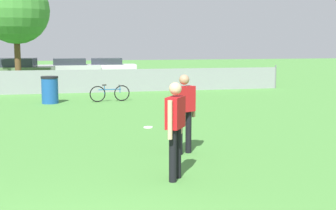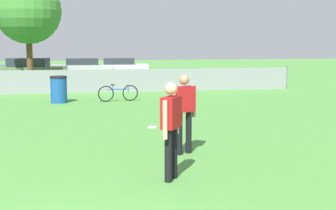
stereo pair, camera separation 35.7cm
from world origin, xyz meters
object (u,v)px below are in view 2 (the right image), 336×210
tree_near_pole (28,11)px  trash_bin (59,89)px  player_thrower_red (184,108)px  parked_car_olive (29,70)px  parked_car_white (119,67)px  player_defender_red (171,123)px  bicycle_sideline (118,93)px  parked_car_silver (82,67)px  frisbee_disc (152,127)px

tree_near_pole → trash_bin: (1.71, -7.30, -3.49)m
player_thrower_red → parked_car_olive: bearing=78.2°
parked_car_olive → parked_car_white: (5.96, 3.89, -0.06)m
player_defender_red → bicycle_sideline: bearing=32.5°
parked_car_silver → parked_car_white: bearing=10.7°
player_thrower_red → frisbee_disc: bearing=67.2°
bicycle_sideline → trash_bin: size_ratio=1.55×
parked_car_white → player_thrower_red: bearing=-87.9°
bicycle_sideline → trash_bin: 2.36m
player_thrower_red → parked_car_olive: 21.17m
player_defender_red → parked_car_silver: player_defender_red is taller
player_defender_red → frisbee_disc: player_defender_red is taller
player_defender_red → bicycle_sideline: size_ratio=1.03×
parked_car_silver → trash_bin: bearing=-95.2°
player_defender_red → parked_car_white: 26.33m
player_thrower_red → parked_car_silver: 23.99m
player_defender_red → frisbee_disc: (0.50, 5.03, -0.98)m
trash_bin → parked_car_silver: bearing=85.5°
trash_bin → parked_car_olive: bearing=100.8°
tree_near_pole → player_defender_red: tree_near_pole is taller
parked_car_olive → trash_bin: bearing=-70.2°
player_defender_red → trash_bin: player_defender_red is taller
parked_car_silver → parked_car_white: (2.64, 0.53, -0.01)m
player_defender_red → trash_bin: (-2.22, 11.14, -0.46)m
player_thrower_red → trash_bin: bearing=81.6°
parked_car_white → tree_near_pole: bearing=-120.9°
bicycle_sideline → parked_car_olive: size_ratio=0.35×
parked_car_olive → parked_car_white: size_ratio=1.10×
trash_bin → parked_car_olive: size_ratio=0.22×
parked_car_olive → parked_car_white: bearing=42.1°
parked_car_olive → parked_car_silver: parked_car_olive is taller
parked_car_silver → bicycle_sideline: bearing=-86.0°
player_thrower_red → trash_bin: player_thrower_red is taller
player_thrower_red → parked_car_white: 24.47m
player_thrower_red → tree_near_pole: bearing=79.9°
bicycle_sideline → parked_car_silver: bearing=87.5°
player_defender_red → bicycle_sideline: (0.13, 11.18, -0.66)m
tree_near_pole → player_thrower_red: bearing=-74.6°
parked_car_silver → tree_near_pole: bearing=-112.1°
player_thrower_red → parked_car_silver: size_ratio=0.40×
player_defender_red → trash_bin: bearing=44.4°
player_thrower_red → parked_car_white: (0.93, 24.45, -0.36)m
parked_car_olive → player_defender_red: bearing=-70.0°
frisbee_disc → player_thrower_red: bearing=-87.2°
player_defender_red → parked_car_olive: bearing=44.2°
frisbee_disc → parked_car_white: (1.09, 21.25, 0.62)m
player_thrower_red → parked_car_white: bearing=62.3°
trash_bin → parked_car_white: parked_car_white is taller
parked_car_white → frisbee_disc: bearing=-88.7°
trash_bin → parked_car_white: size_ratio=0.25×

